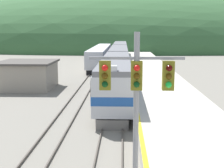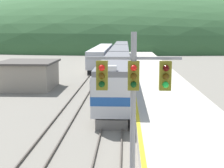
{
  "view_description": "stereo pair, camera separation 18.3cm",
  "coord_description": "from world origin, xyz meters",
  "px_view_note": "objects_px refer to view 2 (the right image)",
  "views": [
    {
      "loc": [
        0.76,
        -7.03,
        6.91
      ],
      "look_at": [
        -0.19,
        18.83,
        2.45
      ],
      "focal_mm": 50.0,
      "sensor_mm": 36.0,
      "label": 1
    },
    {
      "loc": [
        0.94,
        -7.03,
        6.91
      ],
      "look_at": [
        -0.19,
        18.83,
        2.45
      ],
      "focal_mm": 50.0,
      "sensor_mm": 36.0,
      "label": 2
    }
  ],
  "objects_px": {
    "express_train_lead_car": "(116,78)",
    "carriage_second": "(120,59)",
    "signal_mast_main": "(133,95)",
    "carriage_third": "(122,51)",
    "siding_train": "(102,56)"
  },
  "relations": [
    {
      "from": "carriage_second",
      "to": "signal_mast_main",
      "type": "height_order",
      "value": "signal_mast_main"
    },
    {
      "from": "signal_mast_main",
      "to": "siding_train",
      "type": "bearing_deg",
      "value": 95.54
    },
    {
      "from": "carriage_third",
      "to": "siding_train",
      "type": "bearing_deg",
      "value": -113.49
    },
    {
      "from": "carriage_second",
      "to": "carriage_third",
      "type": "height_order",
      "value": "same"
    },
    {
      "from": "signal_mast_main",
      "to": "carriage_third",
      "type": "bearing_deg",
      "value": 91.15
    },
    {
      "from": "carriage_second",
      "to": "signal_mast_main",
      "type": "relative_size",
      "value": 2.82
    },
    {
      "from": "express_train_lead_car",
      "to": "siding_train",
      "type": "distance_m",
      "value": 32.53
    },
    {
      "from": "express_train_lead_car",
      "to": "signal_mast_main",
      "type": "xyz_separation_m",
      "value": [
        1.22,
        -19.91,
        2.4
      ]
    },
    {
      "from": "carriage_second",
      "to": "signal_mast_main",
      "type": "bearing_deg",
      "value": -88.29
    },
    {
      "from": "express_train_lead_car",
      "to": "signal_mast_main",
      "type": "distance_m",
      "value": 20.09
    },
    {
      "from": "siding_train",
      "to": "carriage_second",
      "type": "bearing_deg",
      "value": -71.37
    },
    {
      "from": "express_train_lead_car",
      "to": "signal_mast_main",
      "type": "bearing_deg",
      "value": -86.49
    },
    {
      "from": "carriage_third",
      "to": "carriage_second",
      "type": "bearing_deg",
      "value": -90.0
    },
    {
      "from": "express_train_lead_car",
      "to": "siding_train",
      "type": "height_order",
      "value": "express_train_lead_car"
    },
    {
      "from": "express_train_lead_car",
      "to": "carriage_second",
      "type": "distance_m",
      "value": 20.9
    }
  ]
}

